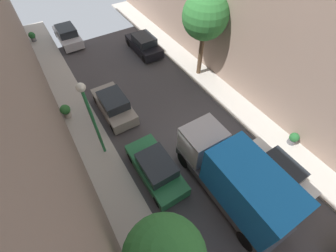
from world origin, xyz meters
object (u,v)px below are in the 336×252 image
(parked_car_right_2, at_px, (276,172))
(parked_car_right_3, at_px, (144,44))
(delivery_truck, at_px, (235,179))
(potted_plant_0, at_px, (32,36))
(parked_car_left_2, at_px, (156,169))
(parked_car_left_4, at_px, (68,35))
(lamp_post, at_px, (90,112))
(potted_plant_2, at_px, (294,138))
(potted_plant_1, at_px, (66,111))
(street_tree_1, at_px, (205,16))
(parked_car_left_3, at_px, (114,105))

(parked_car_right_2, height_order, parked_car_right_3, same)
(delivery_truck, distance_m, potted_plant_0, 22.43)
(parked_car_left_2, xyz_separation_m, delivery_truck, (2.70, -3.03, 1.07))
(parked_car_left_2, bearing_deg, parked_car_right_3, 64.94)
(parked_car_left_4, distance_m, lamp_post, 14.22)
(parked_car_right_3, relative_size, potted_plant_2, 4.94)
(parked_car_right_3, xyz_separation_m, potted_plant_1, (-8.37, -4.49, -0.04))
(street_tree_1, xyz_separation_m, lamp_post, (-9.51, -3.21, -1.13))
(delivery_truck, relative_size, potted_plant_2, 7.77)
(parked_car_right_2, xyz_separation_m, potted_plant_2, (2.84, 1.04, -0.12))
(street_tree_1, bearing_deg, parked_car_right_3, 112.52)
(parked_car_left_3, height_order, parked_car_right_3, same)
(parked_car_left_4, xyz_separation_m, delivery_truck, (2.70, -19.83, 1.07))
(parked_car_left_3, relative_size, lamp_post, 0.80)
(parked_car_left_4, relative_size, potted_plant_0, 4.93)
(potted_plant_0, bearing_deg, parked_car_left_3, -77.34)
(parked_car_left_4, height_order, parked_car_right_3, same)
(delivery_truck, xyz_separation_m, potted_plant_2, (5.54, 0.43, -1.19))
(parked_car_right_2, bearing_deg, delivery_truck, 167.35)
(parked_car_left_4, distance_m, parked_car_right_3, 7.53)
(parked_car_left_2, distance_m, parked_car_right_3, 12.75)
(parked_car_left_2, height_order, potted_plant_0, parked_car_left_2)
(parked_car_left_2, bearing_deg, parked_car_left_4, 90.00)
(parked_car_left_2, bearing_deg, potted_plant_2, -17.48)
(parked_car_left_4, bearing_deg, potted_plant_2, -66.99)
(street_tree_1, relative_size, lamp_post, 1.19)
(parked_car_left_2, height_order, parked_car_right_2, same)
(parked_car_left_2, xyz_separation_m, parked_car_left_4, (0.00, 16.80, 0.00))
(street_tree_1, bearing_deg, lamp_post, -161.35)
(parked_car_left_3, distance_m, potted_plant_1, 3.23)
(parked_car_right_3, bearing_deg, potted_plant_1, -151.79)
(parked_car_right_2, distance_m, potted_plant_1, 13.58)
(parked_car_right_3, bearing_deg, lamp_post, -130.52)
(parked_car_left_2, height_order, lamp_post, lamp_post)
(parked_car_right_2, distance_m, potted_plant_0, 23.79)
(parked_car_left_2, height_order, parked_car_left_4, same)
(parked_car_left_4, distance_m, parked_car_right_2, 21.14)
(delivery_truck, xyz_separation_m, potted_plant_0, (-5.59, 21.69, -1.18))
(potted_plant_0, distance_m, potted_plant_2, 24.00)
(potted_plant_0, relative_size, potted_plant_2, 1.00)
(parked_car_left_3, xyz_separation_m, parked_car_right_3, (5.40, 5.76, 0.00))
(lamp_post, bearing_deg, street_tree_1, 18.65)
(street_tree_1, distance_m, lamp_post, 10.10)
(parked_car_right_3, bearing_deg, parked_car_left_2, -115.06)
(delivery_truck, xyz_separation_m, street_tree_1, (4.91, 9.24, 2.96))
(parked_car_right_3, distance_m, potted_plant_1, 9.49)
(parked_car_right_2, distance_m, parked_car_right_3, 15.18)
(parked_car_left_4, xyz_separation_m, parked_car_right_3, (5.40, -5.25, 0.00))
(parked_car_left_2, bearing_deg, street_tree_1, 39.24)
(delivery_truck, relative_size, potted_plant_1, 6.81)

